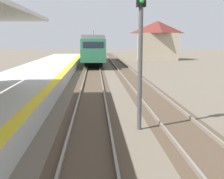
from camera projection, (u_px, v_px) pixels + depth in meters
name	position (u px, v px, depth m)	size (l,w,h in m)	color
track_pair_nearest_platform	(92.00, 98.00, 16.72)	(2.34, 120.00, 0.16)	#4C3D2D
track_pair_middle	(151.00, 97.00, 16.91)	(2.34, 120.00, 0.16)	#4C3D2D
approaching_train	(94.00, 48.00, 41.56)	(2.93, 19.60, 4.76)	#286647
rail_signal_post	(141.00, 42.00, 10.40)	(0.32, 0.34, 5.20)	#4C4C4C
distant_trackside_house	(157.00, 40.00, 49.01)	(6.60, 5.28, 6.40)	tan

